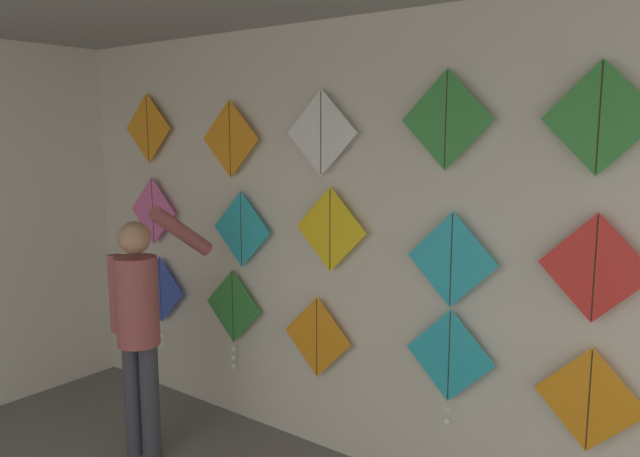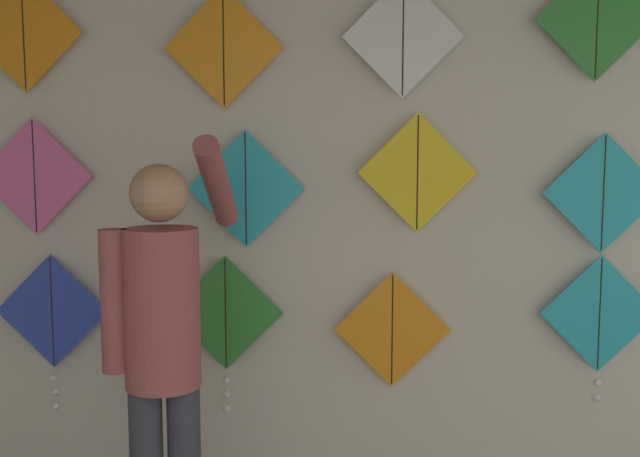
{
  "view_description": "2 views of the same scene",
  "coord_description": "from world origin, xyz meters",
  "px_view_note": "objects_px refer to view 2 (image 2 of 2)",
  "views": [
    {
      "loc": [
        2.33,
        0.97,
        2.12
      ],
      "look_at": [
        0.14,
        3.83,
        1.56
      ],
      "focal_mm": 35.0,
      "sensor_mm": 36.0,
      "label": 1
    },
    {
      "loc": [
        -0.27,
        0.84,
        1.61
      ],
      "look_at": [
        -0.39,
        3.83,
        1.28
      ],
      "focal_mm": 40.0,
      "sensor_mm": 36.0,
      "label": 2
    }
  ],
  "objects_px": {
    "kite_1": "(226,321)",
    "kite_5": "(35,176)",
    "kite_2": "(392,330)",
    "kite_10": "(24,32)",
    "kite_0": "(53,320)",
    "kite_6": "(246,189)",
    "kite_12": "(403,37)",
    "shopkeeper": "(163,337)",
    "kite_8": "(603,193)",
    "kite_11": "(224,48)",
    "kite_7": "(418,173)",
    "kite_3": "(599,319)",
    "kite_13": "(597,19)"
  },
  "relations": [
    {
      "from": "kite_3",
      "to": "kite_6",
      "type": "distance_m",
      "value": 1.72
    },
    {
      "from": "kite_2",
      "to": "kite_1",
      "type": "bearing_deg",
      "value": -179.92
    },
    {
      "from": "kite_0",
      "to": "kite_2",
      "type": "distance_m",
      "value": 1.59
    },
    {
      "from": "kite_1",
      "to": "kite_5",
      "type": "distance_m",
      "value": 1.11
    },
    {
      "from": "kite_2",
      "to": "kite_8",
      "type": "distance_m",
      "value": 1.13
    },
    {
      "from": "kite_8",
      "to": "kite_12",
      "type": "distance_m",
      "value": 1.13
    },
    {
      "from": "kite_2",
      "to": "kite_6",
      "type": "distance_m",
      "value": 0.94
    },
    {
      "from": "kite_8",
      "to": "shopkeeper",
      "type": "bearing_deg",
      "value": -157.67
    },
    {
      "from": "kite_2",
      "to": "kite_13",
      "type": "relative_size",
      "value": 1.0
    },
    {
      "from": "kite_11",
      "to": "kite_12",
      "type": "height_order",
      "value": "kite_12"
    },
    {
      "from": "kite_8",
      "to": "kite_11",
      "type": "height_order",
      "value": "kite_11"
    },
    {
      "from": "kite_1",
      "to": "kite_11",
      "type": "bearing_deg",
      "value": 7.11
    },
    {
      "from": "kite_1",
      "to": "kite_3",
      "type": "height_order",
      "value": "kite_3"
    },
    {
      "from": "kite_3",
      "to": "kite_11",
      "type": "height_order",
      "value": "kite_11"
    },
    {
      "from": "kite_1",
      "to": "kite_12",
      "type": "relative_size",
      "value": 1.39
    },
    {
      "from": "kite_5",
      "to": "kite_8",
      "type": "bearing_deg",
      "value": 0.0
    },
    {
      "from": "kite_13",
      "to": "kite_8",
      "type": "bearing_deg",
      "value": 0.0
    },
    {
      "from": "kite_0",
      "to": "kite_1",
      "type": "height_order",
      "value": "same"
    },
    {
      "from": "kite_11",
      "to": "kite_13",
      "type": "height_order",
      "value": "kite_13"
    },
    {
      "from": "kite_0",
      "to": "kite_7",
      "type": "height_order",
      "value": "kite_7"
    },
    {
      "from": "kite_6",
      "to": "kite_8",
      "type": "distance_m",
      "value": 1.61
    },
    {
      "from": "kite_6",
      "to": "kite_13",
      "type": "height_order",
      "value": "kite_13"
    },
    {
      "from": "shopkeeper",
      "to": "kite_13",
      "type": "relative_size",
      "value": 3.09
    },
    {
      "from": "kite_3",
      "to": "kite_7",
      "type": "relative_size",
      "value": 1.26
    },
    {
      "from": "kite_8",
      "to": "kite_0",
      "type": "bearing_deg",
      "value": -179.98
    },
    {
      "from": "kite_5",
      "to": "kite_12",
      "type": "height_order",
      "value": "kite_12"
    },
    {
      "from": "kite_3",
      "to": "kite_13",
      "type": "relative_size",
      "value": 1.26
    },
    {
      "from": "kite_10",
      "to": "kite_7",
      "type": "bearing_deg",
      "value": 0.0
    },
    {
      "from": "kite_5",
      "to": "kite_8",
      "type": "distance_m",
      "value": 2.58
    },
    {
      "from": "kite_2",
      "to": "kite_10",
      "type": "distance_m",
      "value": 2.15
    },
    {
      "from": "kite_1",
      "to": "kite_10",
      "type": "xyz_separation_m",
      "value": [
        -0.9,
        0.0,
        1.32
      ]
    },
    {
      "from": "kite_1",
      "to": "kite_7",
      "type": "xyz_separation_m",
      "value": [
        0.88,
        0.0,
        0.69
      ]
    },
    {
      "from": "kite_11",
      "to": "kite_12",
      "type": "distance_m",
      "value": 0.8
    },
    {
      "from": "kite_12",
      "to": "shopkeeper",
      "type": "bearing_deg",
      "value": -140.63
    },
    {
      "from": "shopkeeper",
      "to": "kite_5",
      "type": "height_order",
      "value": "kite_5"
    },
    {
      "from": "kite_8",
      "to": "kite_11",
      "type": "bearing_deg",
      "value": 180.0
    },
    {
      "from": "kite_7",
      "to": "kite_3",
      "type": "bearing_deg",
      "value": -0.05
    },
    {
      "from": "shopkeeper",
      "to": "kite_0",
      "type": "height_order",
      "value": "shopkeeper"
    },
    {
      "from": "kite_1",
      "to": "kite_12",
      "type": "bearing_deg",
      "value": 0.07
    },
    {
      "from": "kite_10",
      "to": "shopkeeper",
      "type": "bearing_deg",
      "value": -42.68
    },
    {
      "from": "kite_1",
      "to": "kite_3",
      "type": "xyz_separation_m",
      "value": [
        1.71,
        0.0,
        0.03
      ]
    },
    {
      "from": "shopkeeper",
      "to": "kite_11",
      "type": "distance_m",
      "value": 1.35
    },
    {
      "from": "kite_0",
      "to": "kite_13",
      "type": "xyz_separation_m",
      "value": [
        2.47,
        0.0,
        1.36
      ]
    },
    {
      "from": "kite_6",
      "to": "kite_1",
      "type": "bearing_deg",
      "value": -179.41
    },
    {
      "from": "kite_2",
      "to": "kite_11",
      "type": "bearing_deg",
      "value": 180.0
    },
    {
      "from": "shopkeeper",
      "to": "kite_6",
      "type": "relative_size",
      "value": 3.09
    },
    {
      "from": "kite_5",
      "to": "kite_12",
      "type": "distance_m",
      "value": 1.79
    },
    {
      "from": "kite_8",
      "to": "kite_13",
      "type": "height_order",
      "value": "kite_13"
    },
    {
      "from": "shopkeeper",
      "to": "kite_8",
      "type": "xyz_separation_m",
      "value": [
        1.8,
        0.74,
        0.48
      ]
    },
    {
      "from": "kite_0",
      "to": "kite_2",
      "type": "relative_size",
      "value": 1.39
    }
  ]
}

